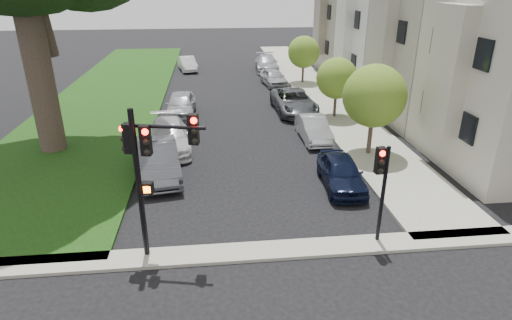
{
  "coord_description": "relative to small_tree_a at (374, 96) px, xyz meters",
  "views": [
    {
      "loc": [
        -1.57,
        -9.49,
        8.21
      ],
      "look_at": [
        0.0,
        5.0,
        2.0
      ],
      "focal_mm": 30.0,
      "sensor_mm": 36.0,
      "label": 1
    }
  ],
  "objects": [
    {
      "name": "ground",
      "position": [
        -6.2,
        -9.73,
        -3.03
      ],
      "size": [
        140.0,
        140.0,
        0.0
      ],
      "primitive_type": "plane",
      "color": "black",
      "rests_on": "ground"
    },
    {
      "name": "grass_strip",
      "position": [
        -15.2,
        14.27,
        -2.97
      ],
      "size": [
        8.0,
        44.0,
        0.12
      ],
      "primitive_type": "cube",
      "color": "black",
      "rests_on": "ground"
    },
    {
      "name": "sidewalk_right",
      "position": [
        0.55,
        14.27,
        -2.97
      ],
      "size": [
        3.5,
        44.0,
        0.12
      ],
      "primitive_type": "cube",
      "color": "gray",
      "rests_on": "ground"
    },
    {
      "name": "sidewalk_cross",
      "position": [
        -6.2,
        -7.73,
        -2.97
      ],
      "size": [
        60.0,
        1.0,
        0.12
      ],
      "primitive_type": "cube",
      "color": "gray",
      "rests_on": "ground"
    },
    {
      "name": "house_b",
      "position": [
        6.25,
        5.77,
        3.91
      ],
      "size": [
        7.7,
        7.55,
        15.97
      ],
      "color": "#B8B29F",
      "rests_on": "ground"
    },
    {
      "name": "small_tree_a",
      "position": [
        0.0,
        0.0,
        0.0
      ],
      "size": [
        3.03,
        3.03,
        4.55
      ],
      "color": "#2D2018",
      "rests_on": "ground"
    },
    {
      "name": "small_tree_b",
      "position": [
        0.0,
        6.22,
        -0.49
      ],
      "size": [
        2.54,
        2.54,
        3.82
      ],
      "color": "#2D2018",
      "rests_on": "ground"
    },
    {
      "name": "small_tree_c",
      "position": [
        0.0,
        15.96,
        -0.42
      ],
      "size": [
        2.61,
        2.61,
        3.92
      ],
      "color": "#2D2018",
      "rests_on": "ground"
    },
    {
      "name": "traffic_signal_main",
      "position": [
        -9.61,
        -7.5,
        0.35
      ],
      "size": [
        2.4,
        0.68,
        4.9
      ],
      "color": "black",
      "rests_on": "ground"
    },
    {
      "name": "traffic_signal_secondary",
      "position": [
        -2.52,
        -7.54,
        -0.61
      ],
      "size": [
        0.45,
        0.36,
        3.46
      ],
      "color": "black",
      "rests_on": "ground"
    },
    {
      "name": "car_parked_0",
      "position": [
        -2.43,
        -3.33,
        -2.36
      ],
      "size": [
        1.77,
        3.99,
        1.33
      ],
      "primitive_type": "imported",
      "rotation": [
        0.0,
        0.0,
        -0.05
      ],
      "color": "black",
      "rests_on": "ground"
    },
    {
      "name": "car_parked_1",
      "position": [
        -2.26,
        2.45,
        -2.39
      ],
      "size": [
        1.4,
        3.9,
        1.28
      ],
      "primitive_type": "imported",
      "rotation": [
        0.0,
        0.0,
        0.01
      ],
      "color": "#999BA0",
      "rests_on": "ground"
    },
    {
      "name": "car_parked_2",
      "position": [
        -2.34,
        7.73,
        -2.29
      ],
      "size": [
        2.62,
        5.38,
        1.47
      ],
      "primitive_type": "imported",
      "rotation": [
        0.0,
        0.0,
        0.03
      ],
      "color": "#3F4247",
      "rests_on": "ground"
    },
    {
      "name": "car_parked_3",
      "position": [
        -2.55,
        15.48,
        -2.35
      ],
      "size": [
        2.08,
        4.13,
        1.35
      ],
      "primitive_type": "imported",
      "rotation": [
        0.0,
        0.0,
        0.13
      ],
      "color": "#999BA0",
      "rests_on": "ground"
    },
    {
      "name": "car_parked_4",
      "position": [
        -2.33,
        21.51,
        -2.29
      ],
      "size": [
        2.31,
        5.15,
        1.47
      ],
      "primitive_type": "imported",
      "rotation": [
        0.0,
        0.0,
        -0.05
      ],
      "color": "#999BA0",
      "rests_on": "ground"
    },
    {
      "name": "car_parked_5",
      "position": [
        -10.19,
        -1.39,
        -2.24
      ],
      "size": [
        2.42,
        4.97,
        1.57
      ],
      "primitive_type": "imported",
      "rotation": [
        0.0,
        0.0,
        0.16
      ],
      "color": "#3F4247",
      "rests_on": "ground"
    },
    {
      "name": "car_parked_6",
      "position": [
        -10.01,
        1.86,
        -2.31
      ],
      "size": [
        2.61,
        5.18,
        1.44
      ],
      "primitive_type": "imported",
      "rotation": [
        0.0,
        0.0,
        0.12
      ],
      "color": "silver",
      "rests_on": "ground"
    },
    {
      "name": "car_parked_7",
      "position": [
        -9.7,
        7.71,
        -2.27
      ],
      "size": [
        1.89,
        4.47,
        1.51
      ],
      "primitive_type": "imported",
      "rotation": [
        0.0,
        0.0,
        -0.02
      ],
      "color": "#999BA0",
      "rests_on": "ground"
    },
    {
      "name": "car_parked_9",
      "position": [
        -9.85,
        22.51,
        -2.37
      ],
      "size": [
        2.16,
        4.16,
        1.31
      ],
      "primitive_type": "imported",
      "rotation": [
        0.0,
        0.0,
        0.21
      ],
      "color": "silver",
      "rests_on": "ground"
    }
  ]
}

